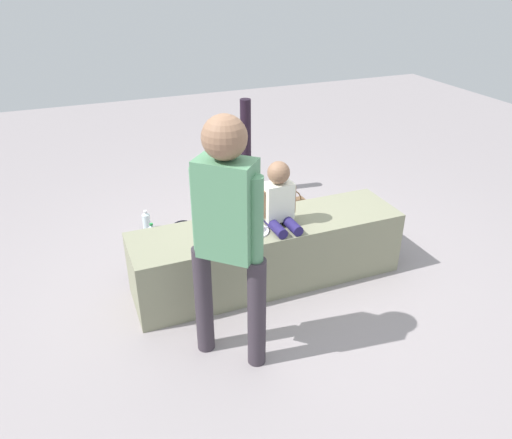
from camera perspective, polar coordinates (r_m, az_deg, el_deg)
ground_plane at (r=3.90m, az=1.36°, el=-6.96°), size 12.00×12.00×0.00m
concrete_ledge at (r=3.77m, az=1.40°, el=-3.83°), size 2.05×0.53×0.50m
child_seated at (r=3.54m, az=2.69°, el=2.47°), size 0.28×0.32×0.48m
adult_standing at (r=2.72m, az=-3.35°, el=-0.61°), size 0.37×0.36×1.56m
cake_plate at (r=3.52m, az=-0.26°, el=-1.11°), size 0.22×0.22×0.07m
gift_bag at (r=4.55m, az=-2.31°, el=0.66°), size 0.24×0.11×0.34m
railing_post at (r=5.18m, az=-1.17°, el=6.86°), size 0.36×0.36×1.01m
water_bottle_near_gift at (r=4.67m, az=-12.54°, el=-0.13°), size 0.07×0.07×0.19m
water_bottle_far_side at (r=4.40m, az=-11.88°, el=-1.75°), size 0.07×0.07×0.21m
party_cup_red at (r=4.47m, az=1.08°, el=-1.22°), size 0.08×0.08×0.11m
handbag_black_leather at (r=4.18m, az=-8.46°, el=-2.83°), size 0.33×0.13×0.34m
handbag_brown_canvas at (r=4.76m, az=3.99°, el=1.19°), size 0.31×0.14×0.29m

